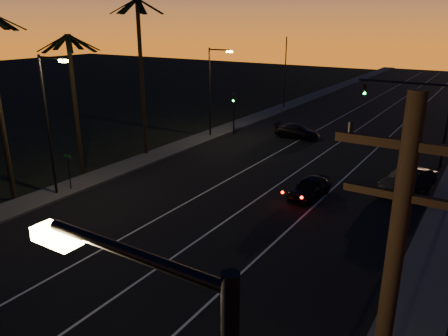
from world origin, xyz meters
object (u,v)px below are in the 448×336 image
Objects in this scene: lead_car at (310,187)px; right_car at (407,180)px; cross_car at (297,131)px; signal_mast at (416,103)px.

right_car is (5.14, 4.33, 0.13)m from lead_car.
right_car reaches higher than lead_car.
signal_mast is at bearing -11.24° from cross_car.
right_car is at bearing 40.12° from lead_car.
right_car is (1.17, -7.06, -3.98)m from signal_mast.
cross_car is (-6.73, 13.51, -0.02)m from lead_car.
signal_mast is 1.59× the size of lead_car.
signal_mast is 11.66m from cross_car.
cross_car is at bearing 142.26° from right_car.
signal_mast is 1.40× the size of right_car.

